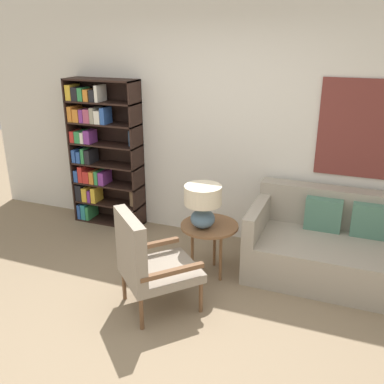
# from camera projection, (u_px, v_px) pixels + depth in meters

# --- Properties ---
(ground_plane) EXTENTS (14.00, 14.00, 0.00)m
(ground_plane) POSITION_uv_depth(u_px,v_px,m) (142.00, 335.00, 3.48)
(ground_plane) COLOR #847056
(wall_back) EXTENTS (6.40, 0.08, 2.70)m
(wall_back) POSITION_uv_depth(u_px,v_px,m) (224.00, 124.00, 4.77)
(wall_back) COLOR silver
(wall_back) RESTS_ON ground_plane
(bookshelf) EXTENTS (0.89, 0.30, 1.81)m
(bookshelf) POSITION_uv_depth(u_px,v_px,m) (99.00, 152.00, 5.29)
(bookshelf) COLOR black
(bookshelf) RESTS_ON ground_plane
(armchair) EXTENTS (0.83, 0.84, 0.92)m
(armchair) POSITION_uv_depth(u_px,v_px,m) (147.00, 260.00, 3.64)
(armchair) COLOR brown
(armchair) RESTS_ON ground_plane
(couch) EXTENTS (1.80, 0.94, 0.82)m
(couch) POSITION_uv_depth(u_px,v_px,m) (342.00, 248.00, 4.23)
(couch) COLOR #9E9384
(couch) RESTS_ON ground_plane
(side_table) EXTENTS (0.57, 0.57, 0.54)m
(side_table) POSITION_uv_depth(u_px,v_px,m) (209.00, 229.00, 4.20)
(side_table) COLOR brown
(side_table) RESTS_ON ground_plane
(table_lamp) EXTENTS (0.36, 0.36, 0.42)m
(table_lamp) POSITION_uv_depth(u_px,v_px,m) (203.00, 202.00, 4.04)
(table_lamp) COLOR slate
(table_lamp) RESTS_ON side_table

